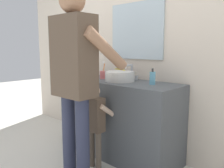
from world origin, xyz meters
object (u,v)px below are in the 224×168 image
object	(u,v)px
child_toddler	(95,119)
adult_parent	(75,69)
soap_bottle	(152,78)
toothbrush_cup	(103,75)

from	to	relation	value
child_toddler	adult_parent	world-z (taller)	adult_parent
soap_bottle	adult_parent	distance (m)	0.80
soap_bottle	child_toddler	size ratio (longest dim) A/B	0.19
child_toddler	adult_parent	bearing A→B (deg)	-81.76
toothbrush_cup	soap_bottle	world-z (taller)	toothbrush_cup
toothbrush_cup	adult_parent	size ratio (longest dim) A/B	0.12
soap_bottle	child_toddler	bearing A→B (deg)	-132.45
toothbrush_cup	adult_parent	world-z (taller)	adult_parent
adult_parent	toothbrush_cup	bearing A→B (deg)	116.38
child_toddler	adult_parent	distance (m)	0.60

